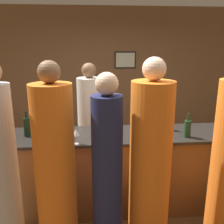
{
  "coord_description": "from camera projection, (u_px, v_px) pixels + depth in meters",
  "views": [
    {
      "loc": [
        -0.43,
        -2.85,
        2.04
      ],
      "look_at": [
        -0.19,
        0.1,
        1.25
      ],
      "focal_mm": 40.0,
      "sensor_mm": 36.0,
      "label": 1
    }
  ],
  "objects": [
    {
      "name": "guest_1",
      "position": [
        56.0,
        172.0,
        2.34
      ],
      "size": [
        0.38,
        0.38,
        1.92
      ],
      "color": "orange",
      "rests_on": "ground_plane"
    },
    {
      "name": "bar_counter",
      "position": [
        127.0,
        170.0,
        3.18
      ],
      "size": [
        2.97,
        0.68,
        1.0
      ],
      "color": "brown",
      "rests_on": "ground_plane"
    },
    {
      "name": "wine_glass_2",
      "position": [
        76.0,
        133.0,
        2.69
      ],
      "size": [
        0.08,
        0.08,
        0.17
      ],
      "color": "silver",
      "rests_on": "bar_counter"
    },
    {
      "name": "wine_bottle_2",
      "position": [
        187.0,
        128.0,
        2.91
      ],
      "size": [
        0.08,
        0.08,
        0.29
      ],
      "color": "#19381E",
      "rests_on": "bar_counter"
    },
    {
      "name": "guest_2",
      "position": [
        107.0,
        176.0,
        2.32
      ],
      "size": [
        0.28,
        0.28,
        1.83
      ],
      "color": "#1E234C",
      "rests_on": "ground_plane"
    },
    {
      "name": "wine_glass_1",
      "position": [
        66.0,
        131.0,
        2.81
      ],
      "size": [
        0.08,
        0.08,
        0.15
      ],
      "color": "silver",
      "rests_on": "bar_counter"
    },
    {
      "name": "wine_bottle_1",
      "position": [
        163.0,
        120.0,
        3.19
      ],
      "size": [
        0.08,
        0.08,
        0.32
      ],
      "color": "black",
      "rests_on": "bar_counter"
    },
    {
      "name": "ground_plane",
      "position": [
        127.0,
        204.0,
        3.31
      ],
      "size": [
        14.0,
        14.0,
        0.0
      ],
      "primitive_type": "plane",
      "color": "brown"
    },
    {
      "name": "guest_4",
      "position": [
        1.0,
        171.0,
        2.32
      ],
      "size": [
        0.31,
        0.31,
        1.94
      ],
      "color": "#B2B2B7",
      "rests_on": "ground_plane"
    },
    {
      "name": "wine_glass_3",
      "position": [
        49.0,
        132.0,
        2.78
      ],
      "size": [
        0.07,
        0.07,
        0.15
      ],
      "color": "silver",
      "rests_on": "bar_counter"
    },
    {
      "name": "wine_glass_0",
      "position": [
        223.0,
        124.0,
        2.97
      ],
      "size": [
        0.07,
        0.07,
        0.18
      ],
      "color": "silver",
      "rests_on": "bar_counter"
    },
    {
      "name": "guest_3",
      "position": [
        150.0,
        167.0,
        2.41
      ],
      "size": [
        0.4,
        0.4,
        1.95
      ],
      "color": "orange",
      "rests_on": "ground_plane"
    },
    {
      "name": "bartender",
      "position": [
        90.0,
        128.0,
        3.79
      ],
      "size": [
        0.37,
        0.37,
        1.8
      ],
      "rotation": [
        0.0,
        0.0,
        3.14
      ],
      "color": "silver",
      "rests_on": "ground_plane"
    },
    {
      "name": "back_wall",
      "position": [
        112.0,
        77.0,
        5.26
      ],
      "size": [
        8.0,
        0.08,
        2.8
      ],
      "color": "brown",
      "rests_on": "ground_plane"
    },
    {
      "name": "wine_bottle_0",
      "position": [
        27.0,
        127.0,
        2.93
      ],
      "size": [
        0.08,
        0.08,
        0.31
      ],
      "color": "black",
      "rests_on": "bar_counter"
    }
  ]
}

